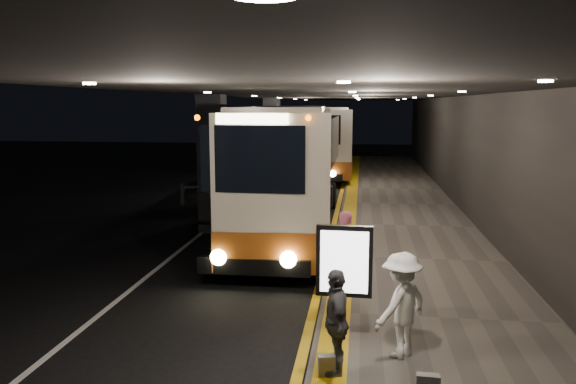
# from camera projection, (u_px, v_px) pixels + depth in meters

# --- Properties ---
(ground) EXTENTS (90.00, 90.00, 0.00)m
(ground) POSITION_uv_depth(u_px,v_px,m) (230.00, 267.00, 14.23)
(ground) COLOR black
(lane_line_white) EXTENTS (0.12, 50.00, 0.01)m
(lane_line_white) POSITION_uv_depth(u_px,v_px,m) (213.00, 224.00, 19.36)
(lane_line_white) COLOR silver
(lane_line_white) RESTS_ON ground
(kerb_stripe_yellow) EXTENTS (0.18, 50.00, 0.01)m
(kerb_stripe_yellow) POSITION_uv_depth(u_px,v_px,m) (333.00, 227.00, 18.82)
(kerb_stripe_yellow) COLOR gold
(kerb_stripe_yellow) RESTS_ON ground
(sidewalk) EXTENTS (4.50, 50.00, 0.15)m
(sidewalk) POSITION_uv_depth(u_px,v_px,m) (406.00, 227.00, 18.50)
(sidewalk) COLOR #514C44
(sidewalk) RESTS_ON ground
(tactile_strip) EXTENTS (0.50, 50.00, 0.01)m
(tactile_strip) POSITION_uv_depth(u_px,v_px,m) (348.00, 223.00, 18.74)
(tactile_strip) COLOR gold
(tactile_strip) RESTS_ON sidewalk
(terminal_wall) EXTENTS (0.10, 50.00, 6.00)m
(terminal_wall) POSITION_uv_depth(u_px,v_px,m) (481.00, 139.00, 17.76)
(terminal_wall) COLOR black
(terminal_wall) RESTS_ON ground
(support_columns) EXTENTS (0.80, 24.80, 4.40)m
(support_columns) POSITION_uv_depth(u_px,v_px,m) (212.00, 164.00, 18.00)
(support_columns) COLOR black
(support_columns) RESTS_ON ground
(canopy) EXTENTS (9.00, 50.00, 0.40)m
(canopy) POSITION_uv_depth(u_px,v_px,m) (340.00, 88.00, 18.09)
(canopy) COLOR black
(canopy) RESTS_ON support_columns
(coach_main) EXTENTS (3.33, 12.67, 3.92)m
(coach_main) POSITION_uv_depth(u_px,v_px,m) (290.00, 173.00, 18.13)
(coach_main) COLOR beige
(coach_main) RESTS_ON ground
(coach_second) EXTENTS (3.35, 12.34, 3.83)m
(coach_second) POSITION_uv_depth(u_px,v_px,m) (326.00, 143.00, 33.13)
(coach_second) COLOR beige
(coach_second) RESTS_ON ground
(passenger_boarding) EXTENTS (0.59, 0.72, 1.70)m
(passenger_boarding) POSITION_uv_depth(u_px,v_px,m) (347.00, 250.00, 12.05)
(passenger_boarding) COLOR #D2627A
(passenger_boarding) RESTS_ON sidewalk
(passenger_waiting_white) EXTENTS (1.10, 1.15, 1.68)m
(passenger_waiting_white) POSITION_uv_depth(u_px,v_px,m) (401.00, 305.00, 8.77)
(passenger_waiting_white) COLOR white
(passenger_waiting_white) RESTS_ON sidewalk
(passenger_waiting_grey) EXTENTS (0.64, 1.00, 1.59)m
(passenger_waiting_grey) POSITION_uv_depth(u_px,v_px,m) (336.00, 321.00, 8.22)
(passenger_waiting_grey) COLOR #515257
(passenger_waiting_grey) RESTS_ON sidewalk
(bag_plain) EXTENTS (0.28, 0.20, 0.31)m
(bag_plain) POSITION_uv_depth(u_px,v_px,m) (326.00, 365.00, 8.23)
(bag_plain) COLOR #B0AEA5
(bag_plain) RESTS_ON sidewalk
(info_sign) EXTENTS (0.94, 0.16, 1.98)m
(info_sign) POSITION_uv_depth(u_px,v_px,m) (344.00, 263.00, 9.29)
(info_sign) COLOR black
(info_sign) RESTS_ON sidewalk
(stanchion_post) EXTENTS (0.05, 0.05, 1.11)m
(stanchion_post) POSITION_uv_depth(u_px,v_px,m) (344.00, 252.00, 13.01)
(stanchion_post) COLOR black
(stanchion_post) RESTS_ON sidewalk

